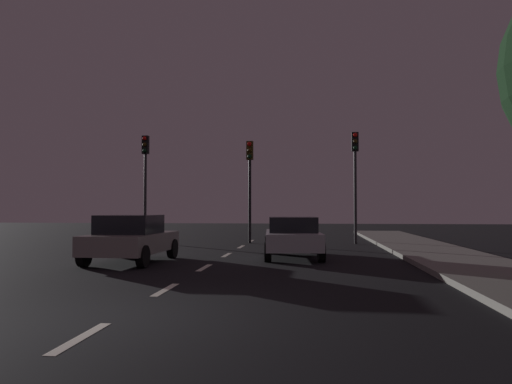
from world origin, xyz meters
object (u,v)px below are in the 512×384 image
(traffic_signal_center, at_px, (250,172))
(car_stopped_ahead, at_px, (292,236))
(traffic_signal_right, at_px, (355,166))
(car_adjacent_lane, at_px, (131,238))
(traffic_signal_left, at_px, (145,168))

(traffic_signal_center, bearing_deg, car_stopped_ahead, -71.23)
(traffic_signal_right, xyz_separation_m, car_stopped_ahead, (-2.74, -6.69, -2.96))
(car_stopped_ahead, bearing_deg, traffic_signal_center, 108.77)
(traffic_signal_right, height_order, car_adjacent_lane, traffic_signal_right)
(traffic_signal_center, relative_size, car_stopped_ahead, 1.16)
(traffic_signal_right, height_order, car_stopped_ahead, traffic_signal_right)
(traffic_signal_center, height_order, car_adjacent_lane, traffic_signal_center)
(traffic_signal_right, relative_size, car_adjacent_lane, 1.34)
(traffic_signal_center, bearing_deg, traffic_signal_right, 0.01)
(traffic_signal_left, relative_size, car_stopped_ahead, 1.24)
(traffic_signal_center, height_order, car_stopped_ahead, traffic_signal_center)
(car_stopped_ahead, bearing_deg, car_adjacent_lane, -157.48)
(traffic_signal_left, height_order, car_stopped_ahead, traffic_signal_left)
(traffic_signal_left, height_order, traffic_signal_right, traffic_signal_right)
(traffic_signal_left, xyz_separation_m, car_adjacent_lane, (2.54, -8.74, -2.93))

